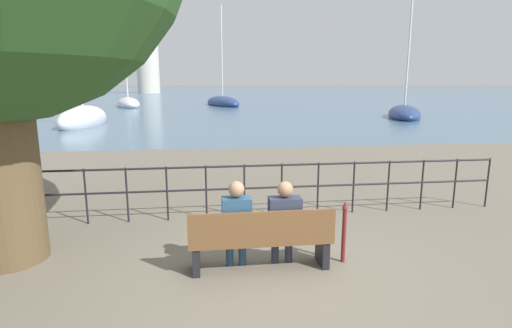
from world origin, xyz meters
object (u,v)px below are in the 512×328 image
seated_person_left (237,221)px  sailboat_4 (128,104)px  closed_umbrella (344,228)px  sailboat_3 (223,103)px  seated_person_right (284,220)px  park_bench (261,240)px  sailboat_0 (404,113)px  harbor_lighthouse (148,58)px  sailboat_2 (83,119)px

seated_person_left → sailboat_4: bearing=101.9°
closed_umbrella → sailboat_3: 42.14m
closed_umbrella → seated_person_right: bearing=-178.5°
park_bench → closed_umbrella: (1.22, 0.10, 0.08)m
park_bench → closed_umbrella: size_ratio=2.15×
sailboat_0 → seated_person_left: bearing=-98.9°
park_bench → harbor_lighthouse: bearing=98.0°
closed_umbrella → sailboat_0: bearing=60.7°
seated_person_right → seated_person_left: bearing=179.9°
closed_umbrella → sailboat_3: bearing=89.6°
sailboat_2 → sailboat_3: sailboat_3 is taller
sailboat_0 → sailboat_4: (-23.48, 17.18, 0.02)m
sailboat_4 → seated_person_left: bearing=-95.7°
harbor_lighthouse → seated_person_right: bearing=-81.8°
sailboat_0 → harbor_lighthouse: size_ratio=0.66×
closed_umbrella → sailboat_4: size_ratio=0.08×
sailboat_2 → sailboat_4: bearing=99.9°
sailboat_3 → harbor_lighthouse: bearing=88.2°
closed_umbrella → sailboat_0: 27.14m
closed_umbrella → sailboat_4: bearing=104.0°
sailboat_2 → sailboat_4: sailboat_4 is taller
seated_person_left → seated_person_right: size_ratio=1.02×
sailboat_4 → sailboat_0: bearing=-53.9°
closed_umbrella → harbor_lighthouse: harbor_lighthouse is taller
sailboat_0 → closed_umbrella: bearing=-96.1°
seated_person_left → closed_umbrella: seated_person_left is taller
seated_person_right → sailboat_4: 41.92m
park_bench → sailboat_0: sailboat_0 is taller
closed_umbrella → sailboat_2: sailboat_2 is taller
sailboat_0 → sailboat_3: (-12.97, 18.47, 0.02)m
sailboat_2 → harbor_lighthouse: (-6.90, 85.97, 8.72)m
seated_person_right → sailboat_0: size_ratio=0.10×
harbor_lighthouse → seated_person_left: bearing=-82.2°
seated_person_right → harbor_lighthouse: bearing=98.2°
sailboat_4 → harbor_lighthouse: 66.59m
seated_person_left → sailboat_0: sailboat_0 is taller
park_bench → seated_person_left: 0.43m
seated_person_right → sailboat_4: sailboat_4 is taller
sailboat_0 → harbor_lighthouse: bearing=132.7°
park_bench → sailboat_2: bearing=111.4°
closed_umbrella → sailboat_0: (13.28, 23.67, -0.19)m
seated_person_right → harbor_lighthouse: (-15.34, 106.60, 8.42)m
seated_person_right → sailboat_0: 27.61m
sailboat_0 → sailboat_4: bearing=167.0°
seated_person_left → sailboat_2: 22.05m
closed_umbrella → sailboat_3: size_ratio=0.08×
park_bench → seated_person_right: bearing=12.9°
sailboat_2 → seated_person_right: bearing=-60.3°
sailboat_3 → harbor_lighthouse: harbor_lighthouse is taller
seated_person_left → sailboat_0: (14.84, 23.69, -0.37)m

